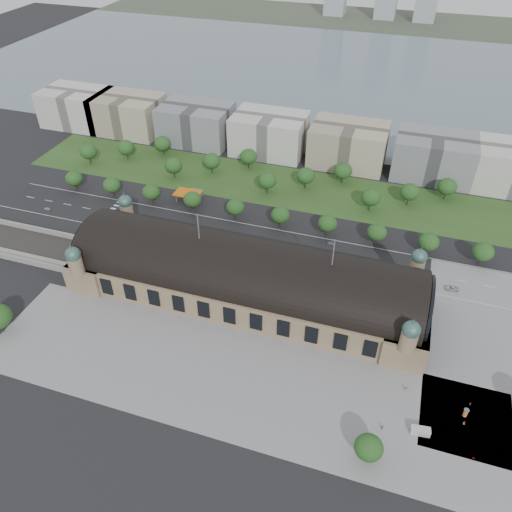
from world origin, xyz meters
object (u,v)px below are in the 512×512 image
(traffic_car_1, at_px, (145,219))
(bus_mid, at_px, (308,263))
(parked_car_0, at_px, (113,228))
(advertising_column, at_px, (466,413))
(pedestrian_4, at_px, (370,456))
(traffic_car_5, at_px, (331,243))
(traffic_car_3, at_px, (246,238))
(bus_east, at_px, (298,261))
(van_south, at_px, (419,431))
(parked_car_5, at_px, (200,249))
(traffic_car_0, at_px, (47,209))
(parked_car_6, at_px, (212,252))
(parked_car_4, at_px, (187,243))
(traffic_car_4, at_px, (257,243))
(petrol_station, at_px, (192,193))
(traffic_car_6, at_px, (452,288))
(pedestrian_3, at_px, (473,458))
(bus_west, at_px, (238,249))
(parked_car_3, at_px, (172,240))
(pedestrian_0, at_px, (406,389))
(pedestrian_5, at_px, (464,423))
(parked_car_2, at_px, (166,243))
(pedestrian_2, at_px, (470,404))
(pedestrian_1, at_px, (382,427))
(parked_car_1, at_px, (163,238))

(traffic_car_1, relative_size, bus_mid, 0.35)
(bus_mid, bearing_deg, parked_car_0, 85.89)
(advertising_column, height_order, pedestrian_4, advertising_column)
(traffic_car_5, xyz_separation_m, advertising_column, (61.51, -80.76, 1.10))
(traffic_car_3, relative_size, bus_east, 0.39)
(advertising_column, bearing_deg, van_south, -141.09)
(parked_car_5, bearing_deg, traffic_car_0, -131.70)
(parked_car_6, distance_m, bus_mid, 46.06)
(parked_car_4, bearing_deg, traffic_car_4, 79.41)
(traffic_car_1, bearing_deg, traffic_car_3, -90.33)
(traffic_car_0, distance_m, parked_car_4, 84.01)
(traffic_car_0, bearing_deg, bus_mid, 93.11)
(petrol_station, relative_size, traffic_car_5, 3.55)
(traffic_car_6, distance_m, parked_car_6, 109.36)
(parked_car_4, xyz_separation_m, van_south, (114.30, -70.50, 0.48))
(parked_car_4, xyz_separation_m, pedestrian_4, (100.26, -84.03, 0.15))
(parked_car_6, height_order, pedestrian_3, pedestrian_3)
(parked_car_5, bearing_deg, bus_west, 66.39)
(parked_car_6, distance_m, bus_west, 12.65)
(van_south, bearing_deg, petrol_station, 133.09)
(petrol_station, bearing_deg, parked_car_6, -56.07)
(parked_car_6, bearing_deg, bus_mid, 71.80)
(parked_car_3, height_order, pedestrian_0, pedestrian_0)
(parked_car_5, relative_size, bus_west, 0.38)
(traffic_car_3, xyz_separation_m, parked_car_4, (-26.20, -12.82, 0.08))
(bus_west, xyz_separation_m, pedestrian_5, (102.43, -64.49, -0.86))
(traffic_car_0, bearing_deg, parked_car_2, 88.03)
(parked_car_2, relative_size, advertising_column, 1.47)
(traffic_car_4, distance_m, parked_car_5, 27.67)
(traffic_car_5, bearing_deg, parked_car_2, 102.21)
(pedestrian_4, bearing_deg, bus_mid, -97.32)
(traffic_car_6, bearing_deg, pedestrian_2, 1.46)
(traffic_car_3, height_order, parked_car_4, parked_car_4)
(bus_west, bearing_deg, bus_east, -87.34)
(traffic_car_1, relative_size, traffic_car_6, 0.71)
(pedestrian_2, xyz_separation_m, pedestrian_4, (-30.10, -30.05, 0.15))
(parked_car_6, distance_m, van_south, 120.85)
(pedestrian_1, xyz_separation_m, pedestrian_4, (-2.41, -11.34, -0.03))
(van_south, bearing_deg, bus_west, 134.39)
(petrol_station, height_order, parked_car_6, petrol_station)
(parked_car_6, distance_m, pedestrian_4, 118.35)
(bus_west, xyz_separation_m, pedestrian_3, (105.04, -76.86, -0.78))
(bus_east, bearing_deg, van_south, -137.94)
(parked_car_3, xyz_separation_m, pedestrian_0, (116.83, -54.71, 0.31))
(petrol_station, xyz_separation_m, pedestrian_1, (117.40, -112.97, -1.96))
(pedestrian_2, xyz_separation_m, pedestrian_3, (0.57, -20.89, 0.09))
(bus_east, bearing_deg, parked_car_1, 94.67)
(traffic_car_0, height_order, traffic_car_1, traffic_car_1)
(parked_car_6, bearing_deg, petrol_station, -170.21)
(bus_mid, distance_m, van_south, 90.56)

